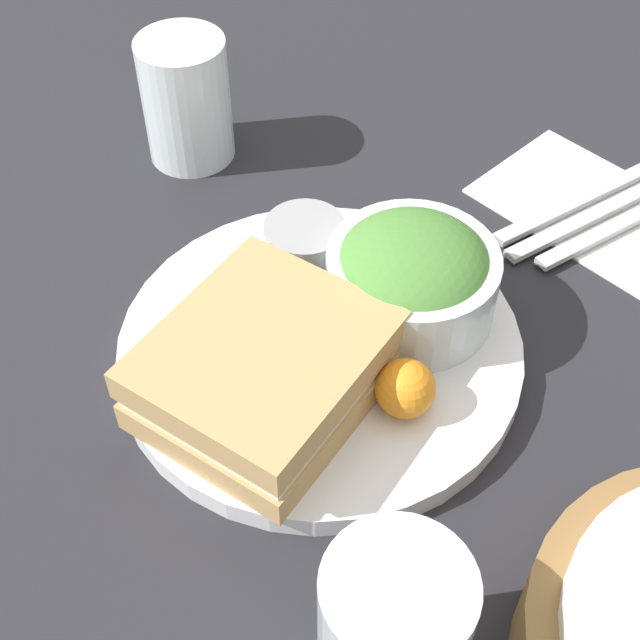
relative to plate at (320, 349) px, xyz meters
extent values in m
plane|color=#232328|center=(0.00, 0.00, -0.01)|extent=(4.00, 4.00, 0.00)
cylinder|color=silver|center=(0.00, 0.00, 0.00)|extent=(0.26, 0.26, 0.02)
cube|color=tan|center=(0.05, 0.01, 0.02)|extent=(0.16, 0.14, 0.02)
cube|color=silver|center=(0.05, 0.01, 0.03)|extent=(0.15, 0.14, 0.01)
cube|color=tan|center=(0.05, 0.01, 0.05)|extent=(0.16, 0.14, 0.02)
cylinder|color=silver|center=(-0.06, 0.02, 0.03)|extent=(0.11, 0.11, 0.05)
ellipsoid|color=#4C8438|center=(-0.06, 0.02, 0.05)|extent=(0.10, 0.10, 0.06)
cylinder|color=#99999E|center=(-0.04, -0.06, 0.03)|extent=(0.06, 0.06, 0.04)
sphere|color=orange|center=(0.00, 0.07, 0.03)|extent=(0.04, 0.04, 0.04)
cylinder|color=silver|center=(0.12, 0.17, 0.05)|extent=(0.07, 0.07, 0.11)
cube|color=white|center=(-0.25, 0.05, -0.01)|extent=(0.11, 0.19, 0.00)
cube|color=#B2B2B7|center=(-0.26, 0.03, 0.00)|extent=(0.18, 0.05, 0.01)
cube|color=#B2B2B7|center=(-0.25, 0.05, 0.00)|extent=(0.19, 0.05, 0.01)
cube|color=#B2B2B7|center=(-0.25, 0.07, 0.00)|extent=(0.16, 0.04, 0.01)
cylinder|color=silver|center=(-0.08, -0.23, 0.04)|extent=(0.07, 0.07, 0.10)
camera|label=1|loc=(0.26, 0.27, 0.45)|focal=50.00mm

